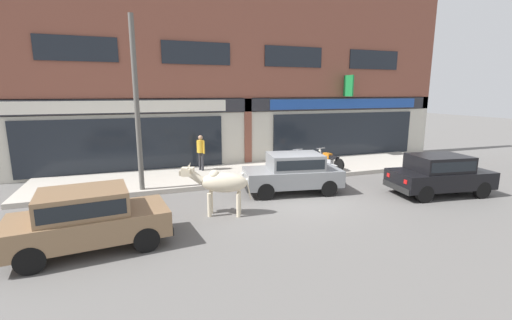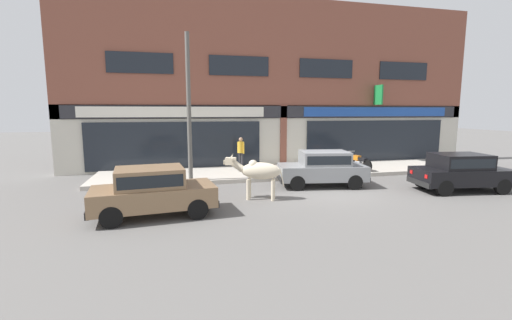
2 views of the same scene
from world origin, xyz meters
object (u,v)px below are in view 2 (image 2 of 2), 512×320
cow (258,171)px  car_2 (152,189)px  car_0 (323,167)px  motorcycle_0 (335,163)px  motorcycle_1 (358,162)px  utility_pole (189,108)px  car_1 (461,170)px  pedestrian (241,150)px

cow → car_2: cow is taller
car_0 → motorcycle_0: car_0 is taller
motorcycle_1 → utility_pole: bearing=-174.9°
cow → motorcycle_0: (4.88, 3.91, -0.44)m
motorcycle_1 → car_0: bearing=-141.6°
cow → motorcycle_1: cow is taller
cow → motorcycle_1: (6.15, 3.85, -0.44)m
car_1 → car_2: same height
car_1 → utility_pole: bearing=159.8°
car_1 → pedestrian: size_ratio=2.35×
car_0 → pedestrian: bearing=123.1°
car_2 → utility_pole: 5.09m
car_0 → car_1: (4.84, -2.05, 0.00)m
cow → car_1: size_ratio=0.54×
motorcycle_0 → motorcycle_1: (1.26, -0.07, 0.00)m
car_2 → motorcycle_0: (8.38, 5.09, -0.25)m
car_1 → utility_pole: utility_pole is taller
car_1 → utility_pole: (-10.12, 3.73, 2.40)m
car_1 → pedestrian: 9.65m
car_2 → pedestrian: pedestrian is taller
pedestrian → utility_pole: size_ratio=0.26×
motorcycle_0 → utility_pole: utility_pole is taller
cow → utility_pole: bearing=125.0°
car_2 → utility_pole: (1.31, 4.29, 2.40)m
cow → pedestrian: 5.49m
cow → utility_pole: (-2.18, 3.11, 2.21)m
motorcycle_0 → motorcycle_1: bearing=-3.0°
cow → pedestrian: bearing=85.2°
pedestrian → motorcycle_1: bearing=-15.9°
pedestrian → utility_pole: (-2.64, -2.36, 2.05)m
utility_pole → car_2: bearing=-107.0°
car_2 → pedestrian: 7.74m
car_0 → motorcycle_0: 3.07m
cow → car_2: (-3.50, -1.18, -0.19)m
motorcycle_0 → car_2: bearing=-148.7°
car_1 → pedestrian: pedestrian is taller
motorcycle_0 → cow: bearing=-141.3°
motorcycle_1 → pedestrian: 5.94m
motorcycle_0 → motorcycle_1: size_ratio=1.01×
car_0 → pedestrian: size_ratio=2.36×
car_2 → motorcycle_1: size_ratio=2.08×
car_1 → motorcycle_1: car_1 is taller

